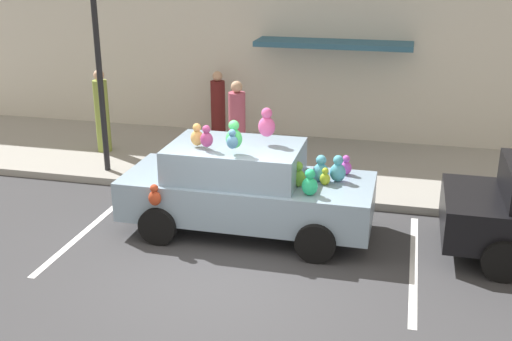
{
  "coord_description": "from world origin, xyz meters",
  "views": [
    {
      "loc": [
        2.5,
        -7.97,
        4.67
      ],
      "look_at": [
        -0.01,
        2.19,
        0.9
      ],
      "focal_mm": 43.82,
      "sensor_mm": 36.0,
      "label": 1
    }
  ],
  "objects_px": {
    "street_lamp_post": "(98,55)",
    "pedestrian_by_lamp": "(102,113)",
    "pedestrian_walking_past": "(218,107)",
    "plush_covered_car": "(245,187)",
    "pedestrian_near_shopfront": "(237,126)",
    "teddy_bear_on_sidewalk": "(213,167)"
  },
  "relations": [
    {
      "from": "street_lamp_post",
      "to": "pedestrian_by_lamp",
      "type": "bearing_deg",
      "value": 118.95
    },
    {
      "from": "pedestrian_walking_past",
      "to": "street_lamp_post",
      "type": "bearing_deg",
      "value": -118.43
    },
    {
      "from": "pedestrian_by_lamp",
      "to": "street_lamp_post",
      "type": "bearing_deg",
      "value": -61.05
    },
    {
      "from": "pedestrian_by_lamp",
      "to": "plush_covered_car",
      "type": "bearing_deg",
      "value": -36.35
    },
    {
      "from": "plush_covered_car",
      "to": "street_lamp_post",
      "type": "distance_m",
      "value": 4.43
    },
    {
      "from": "plush_covered_car",
      "to": "pedestrian_by_lamp",
      "type": "relative_size",
      "value": 2.22
    },
    {
      "from": "street_lamp_post",
      "to": "pedestrian_walking_past",
      "type": "height_order",
      "value": "street_lamp_post"
    },
    {
      "from": "street_lamp_post",
      "to": "pedestrian_near_shopfront",
      "type": "distance_m",
      "value": 3.23
    },
    {
      "from": "plush_covered_car",
      "to": "pedestrian_walking_past",
      "type": "relative_size",
      "value": 2.55
    },
    {
      "from": "street_lamp_post",
      "to": "pedestrian_near_shopfront",
      "type": "bearing_deg",
      "value": 22.74
    },
    {
      "from": "teddy_bear_on_sidewalk",
      "to": "pedestrian_walking_past",
      "type": "height_order",
      "value": "pedestrian_walking_past"
    },
    {
      "from": "street_lamp_post",
      "to": "pedestrian_by_lamp",
      "type": "xyz_separation_m",
      "value": [
        -0.66,
        1.2,
        -1.56
      ]
    },
    {
      "from": "pedestrian_by_lamp",
      "to": "teddy_bear_on_sidewalk",
      "type": "bearing_deg",
      "value": -21.16
    },
    {
      "from": "street_lamp_post",
      "to": "plush_covered_car",
      "type": "bearing_deg",
      "value": -28.2
    },
    {
      "from": "pedestrian_near_shopfront",
      "to": "street_lamp_post",
      "type": "bearing_deg",
      "value": -157.26
    },
    {
      "from": "teddy_bear_on_sidewalk",
      "to": "pedestrian_near_shopfront",
      "type": "bearing_deg",
      "value": 77.53
    },
    {
      "from": "plush_covered_car",
      "to": "pedestrian_by_lamp",
      "type": "xyz_separation_m",
      "value": [
        -4.23,
        3.11,
        0.25
      ]
    },
    {
      "from": "pedestrian_near_shopfront",
      "to": "pedestrian_walking_past",
      "type": "distance_m",
      "value": 2.1
    },
    {
      "from": "teddy_bear_on_sidewalk",
      "to": "pedestrian_near_shopfront",
      "type": "height_order",
      "value": "pedestrian_near_shopfront"
    },
    {
      "from": "pedestrian_walking_past",
      "to": "plush_covered_car",
      "type": "bearing_deg",
      "value": -67.79
    },
    {
      "from": "teddy_bear_on_sidewalk",
      "to": "pedestrian_walking_past",
      "type": "bearing_deg",
      "value": 104.87
    },
    {
      "from": "teddy_bear_on_sidewalk",
      "to": "pedestrian_by_lamp",
      "type": "relative_size",
      "value": 0.29
    }
  ]
}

